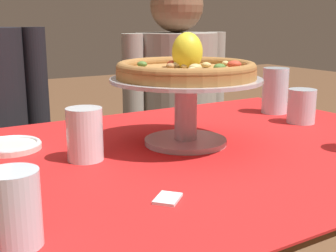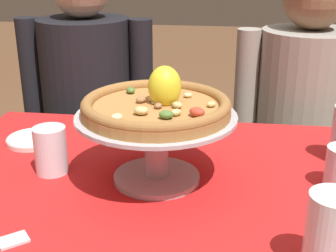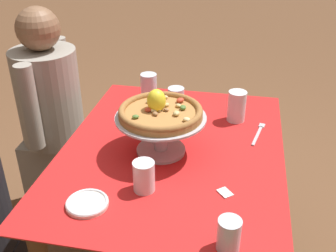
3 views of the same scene
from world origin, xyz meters
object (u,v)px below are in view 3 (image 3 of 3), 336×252
at_px(pizza_stand, 161,129).
at_px(pizza, 160,111).
at_px(water_glass_front_right, 237,108).
at_px(side_plate, 87,203).
at_px(dinner_fork, 259,133).
at_px(diner_right, 53,125).
at_px(water_glass_side_left, 144,178).
at_px(water_glass_front_left, 229,236).
at_px(water_glass_side_right, 176,99).
at_px(sugar_packet, 225,193).
at_px(water_glass_back_right, 149,90).

height_order(pizza_stand, pizza, pizza).
relative_size(water_glass_front_right, side_plate, 1.00).
distance_m(dinner_fork, diner_right, 1.07).
xyz_separation_m(pizza_stand, diner_right, (0.41, 0.67, -0.28)).
height_order(pizza_stand, water_glass_side_left, pizza_stand).
xyz_separation_m(water_glass_front_left, side_plate, (0.09, 0.45, -0.04)).
bearing_deg(water_glass_front_left, side_plate, 78.14).
bearing_deg(water_glass_side_right, pizza, -178.42).
distance_m(pizza_stand, water_glass_front_left, 0.54).
distance_m(water_glass_side_left, water_glass_front_right, 0.62).
xyz_separation_m(pizza_stand, sugar_packet, (-0.21, -0.26, -0.10)).
xyz_separation_m(pizza, diner_right, (0.40, 0.66, -0.35)).
bearing_deg(water_glass_side_left, water_glass_side_right, 0.57).
xyz_separation_m(water_glass_side_left, dinner_fork, (0.45, -0.38, -0.04)).
bearing_deg(diner_right, water_glass_back_right, -87.36).
bearing_deg(diner_right, side_plate, -146.63).
xyz_separation_m(side_plate, sugar_packet, (0.14, -0.43, -0.01)).
distance_m(water_glass_back_right, water_glass_side_left, 0.69).
distance_m(water_glass_front_right, diner_right, 0.97).
xyz_separation_m(water_glass_side_right, side_plate, (-0.75, 0.15, -0.03)).
distance_m(water_glass_front_left, dinner_fork, 0.67).
distance_m(water_glass_front_left, diner_right, 1.30).
bearing_deg(water_glass_side_left, pizza_stand, -1.37).
distance_m(pizza_stand, pizza, 0.08).
height_order(water_glass_front_left, water_glass_side_right, water_glass_front_left).
bearing_deg(water_glass_side_right, water_glass_front_left, -160.52).
relative_size(pizza_stand, dinner_fork, 1.80).
height_order(water_glass_front_right, sugar_packet, water_glass_front_right).
xyz_separation_m(water_glass_side_right, water_glass_back_right, (0.04, 0.14, 0.02)).
height_order(pizza, water_glass_front_right, pizza).
relative_size(water_glass_front_left, dinner_fork, 0.53).
relative_size(water_glass_side_right, water_glass_back_right, 0.68).
xyz_separation_m(pizza_stand, water_glass_front_left, (-0.45, -0.29, -0.05)).
height_order(water_glass_front_right, diner_right, diner_right).
xyz_separation_m(pizza, water_glass_back_right, (0.43, 0.15, -0.11)).
relative_size(water_glass_back_right, side_plate, 1.01).
relative_size(water_glass_back_right, dinner_fork, 0.73).
distance_m(sugar_packet, diner_right, 1.13).
xyz_separation_m(water_glass_front_left, sugar_packet, (0.24, 0.02, -0.04)).
distance_m(water_glass_front_left, side_plate, 0.46).
relative_size(pizza_stand, water_glass_side_right, 3.63).
height_order(pizza, dinner_fork, pizza).
distance_m(water_glass_back_right, dinner_fork, 0.57).
bearing_deg(water_glass_front_left, diner_right, 48.04).
relative_size(water_glass_side_right, water_glass_front_right, 0.69).
distance_m(water_glass_side_right, water_glass_back_right, 0.14).
relative_size(water_glass_front_left, diner_right, 0.08).
height_order(water_glass_side_right, water_glass_front_right, water_glass_front_right).
bearing_deg(side_plate, pizza, -24.51).
bearing_deg(pizza, sugar_packet, -128.91).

